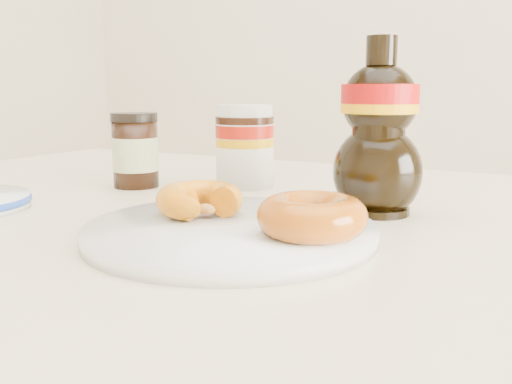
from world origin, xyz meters
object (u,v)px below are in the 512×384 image
at_px(donut_whole, 312,216).
at_px(nutella_jar, 245,143).
at_px(dining_table, 301,300).
at_px(dark_jar, 135,151).
at_px(donut_bitten, 200,200).
at_px(syrup_bottle, 379,127).
at_px(plate, 231,231).

xyz_separation_m(donut_whole, nutella_jar, (-0.20, 0.25, 0.03)).
distance_m(dining_table, dark_jar, 0.33).
bearing_deg(donut_bitten, dark_jar, 139.28).
height_order(donut_whole, dark_jar, dark_jar).
bearing_deg(donut_bitten, dining_table, 36.32).
xyz_separation_m(dining_table, nutella_jar, (-0.16, 0.16, 0.14)).
bearing_deg(syrup_bottle, donut_whole, -92.57).
distance_m(dining_table, donut_whole, 0.15).
distance_m(donut_bitten, donut_whole, 0.13).
relative_size(donut_whole, dark_jar, 0.92).
xyz_separation_m(donut_bitten, nutella_jar, (-0.07, 0.23, 0.03)).
height_order(dining_table, nutella_jar, nutella_jar).
bearing_deg(dining_table, syrup_bottle, 54.94).
height_order(donut_bitten, donut_whole, donut_whole).
relative_size(plate, nutella_jar, 2.36).
xyz_separation_m(dining_table, donut_whole, (0.05, -0.09, 0.11)).
bearing_deg(dining_table, plate, -110.95).
relative_size(dining_table, donut_bitten, 16.42).
bearing_deg(dining_table, nutella_jar, 134.02).
distance_m(donut_whole, nutella_jar, 0.32).
xyz_separation_m(plate, dark_jar, (-0.26, 0.18, 0.04)).
xyz_separation_m(donut_whole, syrup_bottle, (0.01, 0.17, 0.06)).
xyz_separation_m(donut_whole, dark_jar, (-0.34, 0.18, 0.02)).
bearing_deg(donut_bitten, plate, -27.39).
relative_size(plate, dark_jar, 2.61).
relative_size(plate, syrup_bottle, 1.41).
bearing_deg(syrup_bottle, dark_jar, 177.65).
height_order(donut_bitten, syrup_bottle, syrup_bottle).
distance_m(dining_table, donut_bitten, 0.15).
bearing_deg(donut_whole, dark_jar, 151.74).
height_order(dining_table, dark_jar, dark_jar).
bearing_deg(dark_jar, nutella_jar, 27.61).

